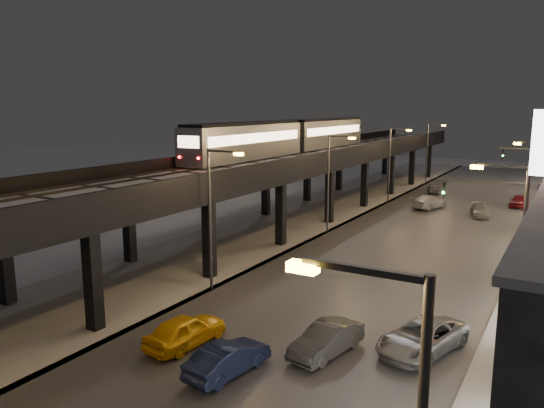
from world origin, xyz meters
The scene contains 24 objects.
ground centered at (0.00, 0.00, 0.00)m, with size 220.00×220.00×0.00m, color silver.
road_surface centered at (7.50, 35.00, 0.03)m, with size 17.00×120.00×0.06m, color #46474D.
under_viaduct_pavement centered at (-6.00, 35.00, 0.03)m, with size 11.00×120.00×0.06m, color #9FA1A8.
elevated_viaduct centered at (-6.00, 31.84, 5.62)m, with size 9.00×100.00×6.30m.
viaduct_trackbed centered at (-6.01, 31.97, 6.39)m, with size 8.40×100.00×0.32m.
viaduct_parapet_streetside centered at (-1.65, 32.00, 6.85)m, with size 0.30×100.00×1.10m, color black.
viaduct_parapet_far centered at (-10.35, 32.00, 6.85)m, with size 0.30×100.00×1.10m, color black.
streetlight_left_1 centered at (-0.43, 13.00, 5.24)m, with size 2.57×0.28×9.00m.
streetlight_right_1 centered at (16.73, 13.00, 5.24)m, with size 2.56×0.28×9.00m.
streetlight_left_2 centered at (-0.43, 31.00, 5.24)m, with size 2.57×0.28×9.00m.
streetlight_right_2 centered at (16.73, 31.00, 5.24)m, with size 2.56×0.28×9.00m.
streetlight_left_3 centered at (-0.43, 49.00, 5.24)m, with size 2.57×0.28×9.00m.
streetlight_left_4 centered at (-0.43, 67.00, 5.24)m, with size 2.57×0.28×9.00m.
traffic_light_rig_a centered at (15.84, 22.00, 4.50)m, with size 6.10×0.34×7.00m.
traffic_light_rig_b centered at (15.84, 52.00, 4.50)m, with size 6.10×0.34×7.00m.
subway_train centered at (-8.50, 38.33, 8.34)m, with size 2.90×35.30×3.46m.
car_taxi centered at (3.04, 5.85, 0.77)m, with size 1.81×4.50×1.53m, color yellow.
car_near_white centered at (6.44, 4.56, 0.71)m, with size 1.49×4.28×1.41m, color #172043.
car_mid_dark centered at (4.62, 47.55, 0.75)m, with size 2.10×5.17×1.50m, color silver.
car_far_white centered at (2.51, 58.45, 0.62)m, with size 1.46×3.63×1.24m, color slate.
car_onc_silver centered at (9.38, 8.42, 0.72)m, with size 1.53×4.39×1.45m, color #47494E.
car_onc_dark centered at (13.22, 10.92, 0.74)m, with size 2.45×5.31×1.47m, color gray.
car_onc_white centered at (10.40, 45.58, 0.61)m, with size 1.72×4.23×1.23m, color gray.
car_onc_red centered at (13.46, 53.53, 0.71)m, with size 1.67×4.15×1.41m, color maroon.
Camera 1 is at (18.81, -13.03, 11.57)m, focal length 35.00 mm.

